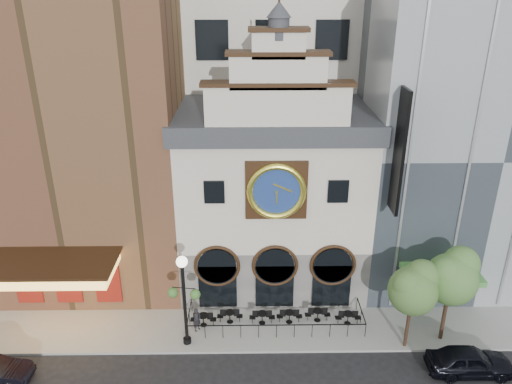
{
  "coord_description": "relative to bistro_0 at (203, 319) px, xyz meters",
  "views": [
    {
      "loc": [
        -1.54,
        -22.55,
        20.06
      ],
      "look_at": [
        -1.15,
        6.0,
        7.53
      ],
      "focal_mm": 35.0,
      "sensor_mm": 36.0,
      "label": 1
    }
  ],
  "objects": [
    {
      "name": "sidewalk",
      "position": [
        4.44,
        0.14,
        -0.54
      ],
      "size": [
        44.0,
        5.0,
        0.15
      ],
      "primitive_type": "cube",
      "color": "gray",
      "rests_on": "ground"
    },
    {
      "name": "ground",
      "position": [
        4.44,
        -2.36,
        -0.61
      ],
      "size": [
        120.0,
        120.0,
        0.0
      ],
      "primitive_type": "plane",
      "color": "black",
      "rests_on": "ground"
    },
    {
      "name": "clock_building",
      "position": [
        4.44,
        5.46,
        6.07
      ],
      "size": [
        12.6,
        8.78,
        18.65
      ],
      "color": "#605E5B",
      "rests_on": "ground"
    },
    {
      "name": "tree_right",
      "position": [
        14.26,
        -1.29,
        3.91
      ],
      "size": [
        3.09,
        2.98,
        5.96
      ],
      "color": "#382619",
      "rests_on": "sidewalk"
    },
    {
      "name": "bistro_3",
      "position": [
        5.3,
        0.23,
        0.0
      ],
      "size": [
        1.58,
        0.68,
        0.9
      ],
      "color": "black",
      "rests_on": "sidewalk"
    },
    {
      "name": "lamppost",
      "position": [
        -0.83,
        -1.56,
        3.16
      ],
      "size": [
        1.86,
        0.77,
        5.86
      ],
      "rotation": [
        0.0,
        0.0,
        -0.14
      ],
      "color": "black",
      "rests_on": "sidewalk"
    },
    {
      "name": "theater_building",
      "position": [
        -8.56,
        7.59,
        11.99
      ],
      "size": [
        14.0,
        15.6,
        25.0
      ],
      "color": "brown",
      "rests_on": "ground"
    },
    {
      "name": "retail_building",
      "position": [
        17.43,
        7.62,
        9.53
      ],
      "size": [
        14.0,
        14.4,
        20.0
      ],
      "color": "gray",
      "rests_on": "ground"
    },
    {
      "name": "bistro_5",
      "position": [
        8.91,
        0.05,
        0.0
      ],
      "size": [
        1.58,
        0.68,
        0.9
      ],
      "color": "black",
      "rests_on": "sidewalk"
    },
    {
      "name": "car_right",
      "position": [
        14.78,
        -3.98,
        0.17
      ],
      "size": [
        4.59,
        1.88,
        1.56
      ],
      "primitive_type": "imported",
      "rotation": [
        0.0,
        0.0,
        1.56
      ],
      "color": "black",
      "rests_on": "ground"
    },
    {
      "name": "bistro_1",
      "position": [
        1.62,
        0.3,
        0.0
      ],
      "size": [
        1.58,
        0.68,
        0.9
      ],
      "color": "black",
      "rests_on": "sidewalk"
    },
    {
      "name": "cafe_railing",
      "position": [
        4.44,
        0.14,
        -0.01
      ],
      "size": [
        10.6,
        2.6,
        0.9
      ],
      "primitive_type": null,
      "color": "black",
      "rests_on": "sidewalk"
    },
    {
      "name": "bistro_2",
      "position": [
        3.61,
        0.16,
        0.0
      ],
      "size": [
        1.58,
        0.68,
        0.9
      ],
      "color": "black",
      "rests_on": "sidewalk"
    },
    {
      "name": "pedestrian",
      "position": [
        -0.34,
        -0.43,
        0.3
      ],
      "size": [
        0.64,
        0.67,
        1.54
      ],
      "primitive_type": "imported",
      "rotation": [
        0.0,
        0.0,
        0.87
      ],
      "color": "black",
      "rests_on": "sidewalk"
    },
    {
      "name": "bistro_4",
      "position": [
        7.08,
        0.37,
        0.0
      ],
      "size": [
        1.58,
        0.68,
        0.9
      ],
      "color": "black",
      "rests_on": "sidewalk"
    },
    {
      "name": "bistro_0",
      "position": [
        0.0,
        0.0,
        0.0
      ],
      "size": [
        1.58,
        0.68,
        0.9
      ],
      "color": "black",
      "rests_on": "sidewalk"
    },
    {
      "name": "tree_left",
      "position": [
        11.94,
        -1.93,
        3.57
      ],
      "size": [
        2.86,
        2.75,
        5.5
      ],
      "color": "#382619",
      "rests_on": "sidewalk"
    }
  ]
}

